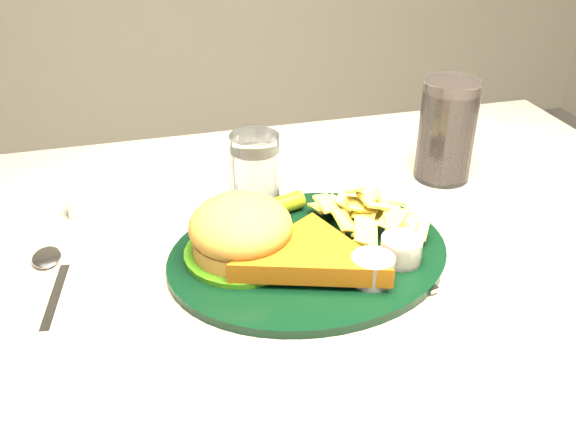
% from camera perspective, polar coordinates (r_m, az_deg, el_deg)
% --- Properties ---
extents(dinner_plate, '(0.39, 0.33, 0.08)m').
position_cam_1_polar(dinner_plate, '(0.78, 1.91, -1.35)').
color(dinner_plate, black).
rests_on(dinner_plate, table).
extents(water_glass, '(0.09, 0.09, 0.11)m').
position_cam_1_polar(water_glass, '(0.89, -2.94, 3.94)').
color(water_glass, silver).
rests_on(water_glass, table).
extents(cola_glass, '(0.11, 0.11, 0.16)m').
position_cam_1_polar(cola_glass, '(0.99, 13.93, 7.38)').
color(cola_glass, black).
rests_on(cola_glass, table).
extents(fork_napkin, '(0.19, 0.22, 0.01)m').
position_cam_1_polar(fork_napkin, '(0.81, 9.28, -3.49)').
color(fork_napkin, white).
rests_on(fork_napkin, table).
extents(spoon, '(0.07, 0.17, 0.01)m').
position_cam_1_polar(spoon, '(0.78, -20.00, -6.60)').
color(spoon, silver).
rests_on(spoon, table).
extents(ramekin, '(0.05, 0.05, 0.03)m').
position_cam_1_polar(ramekin, '(0.93, -17.84, 0.81)').
color(ramekin, silver).
rests_on(ramekin, table).
extents(wrapped_straw, '(0.22, 0.11, 0.01)m').
position_cam_1_polar(wrapped_straw, '(0.93, -4.23, 1.45)').
color(wrapped_straw, white).
rests_on(wrapped_straw, table).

